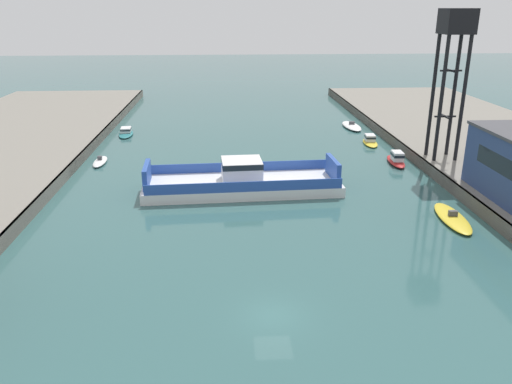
{
  "coord_description": "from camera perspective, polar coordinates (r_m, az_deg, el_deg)",
  "views": [
    {
      "loc": [
        -2.93,
        -28.55,
        18.96
      ],
      "look_at": [
        0.0,
        18.37,
        2.0
      ],
      "focal_mm": 35.83,
      "sensor_mm": 36.0,
      "label": 1
    }
  ],
  "objects": [
    {
      "name": "moored_boat_near_right",
      "position": [
        77.89,
        12.62,
        5.64
      ],
      "size": [
        2.46,
        5.71,
        1.32
      ],
      "color": "yellow",
      "rests_on": "ground"
    },
    {
      "name": "moored_boat_mid_left",
      "position": [
        88.03,
        10.63,
        7.26
      ],
      "size": [
        2.79,
        7.68,
        1.08
      ],
      "color": "white",
      "rests_on": "ground"
    },
    {
      "name": "moored_boat_mid_right",
      "position": [
        51.85,
        21.07,
        -2.71
      ],
      "size": [
        2.87,
        7.99,
        0.98
      ],
      "color": "yellow",
      "rests_on": "ground"
    },
    {
      "name": "crane_tower",
      "position": [
        65.74,
        21.29,
        15.31
      ],
      "size": [
        3.43,
        3.43,
        17.56
      ],
      "color": "black",
      "rests_on": "quay_right"
    },
    {
      "name": "chain_ferry",
      "position": [
        56.0,
        -1.59,
        1.2
      ],
      "size": [
        21.71,
        8.23,
        3.52
      ],
      "color": "silver",
      "rests_on": "ground"
    },
    {
      "name": "moored_boat_far_left",
      "position": [
        84.11,
        -14.32,
        6.48
      ],
      "size": [
        2.67,
        6.34,
        1.11
      ],
      "color": "#237075",
      "rests_on": "ground"
    },
    {
      "name": "moored_boat_near_left",
      "position": [
        68.27,
        15.4,
        3.55
      ],
      "size": [
        2.11,
        5.92,
        1.73
      ],
      "color": "red",
      "rests_on": "ground"
    },
    {
      "name": "ground_plane",
      "position": [
        34.39,
        1.96,
        -13.63
      ],
      "size": [
        400.0,
        400.0,
        0.0
      ],
      "primitive_type": "plane",
      "color": "#335B5B"
    },
    {
      "name": "moored_boat_far_right",
      "position": [
        69.16,
        -17.01,
        3.27
      ],
      "size": [
        1.56,
        5.08,
        1.0
      ],
      "color": "white",
      "rests_on": "ground"
    }
  ]
}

